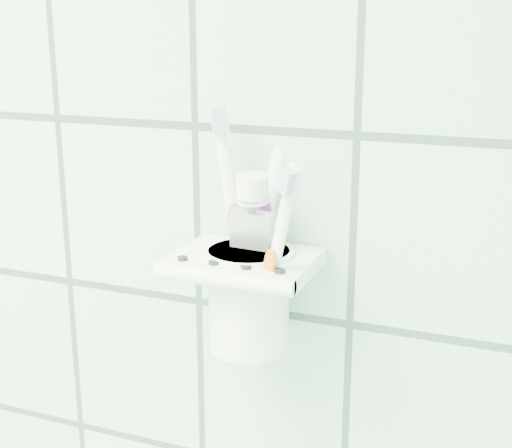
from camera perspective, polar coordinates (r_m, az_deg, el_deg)
holder_bracket at (r=0.60m, az=-0.85°, el=-3.18°), size 0.12×0.10×0.04m
cup at (r=0.62m, az=-0.56°, el=-5.67°), size 0.08×0.08×0.09m
toothbrush_pink at (r=0.61m, az=-0.32°, el=0.10°), size 0.05×0.03×0.20m
toothbrush_blue at (r=0.58m, az=-1.68°, el=0.16°), size 0.03×0.08×0.21m
toothbrush_orange at (r=0.59m, az=0.15°, el=-1.41°), size 0.05×0.06×0.18m
toothpaste_tube at (r=0.61m, az=-0.23°, el=-1.39°), size 0.04×0.04×0.15m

